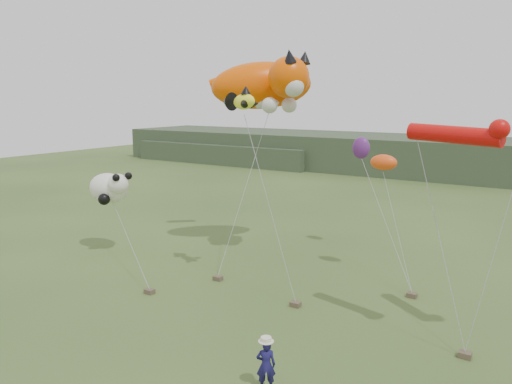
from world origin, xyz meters
TOP-DOWN VIEW (x-y plane):
  - ground at (0.00, 0.00)m, footprint 120.00×120.00m
  - headland at (-3.11, 44.69)m, footprint 90.00×13.00m
  - festival_attendant at (1.39, -0.57)m, footprint 0.67×0.61m
  - sandbag_anchors at (-0.66, 5.33)m, footprint 12.86×5.94m
  - cat_kite at (-5.47, 10.77)m, footprint 7.15×5.42m
  - fish_kite at (-4.20, 6.25)m, footprint 2.15×1.42m
  - panda_kite at (-12.62, 6.29)m, footprint 2.83×1.83m
  - misc_kites at (-0.27, 12.22)m, footprint 3.41×3.90m

SIDE VIEW (x-z plane):
  - ground at x=0.00m, z-range 0.00..0.00m
  - sandbag_anchors at x=-0.66m, z-range 0.00..0.20m
  - festival_attendant at x=1.39m, z-range 0.00..1.54m
  - headland at x=-3.11m, z-range -0.08..3.92m
  - panda_kite at x=-12.62m, z-range 2.66..4.42m
  - misc_kites at x=-0.27m, z-range 4.90..6.14m
  - fish_kite at x=-4.20m, z-range 7.61..8.67m
  - cat_kite at x=-5.47m, z-range 7.44..10.49m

